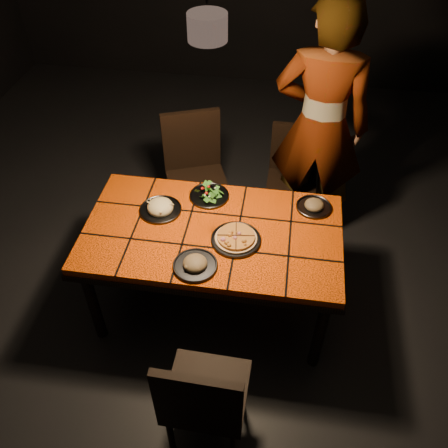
# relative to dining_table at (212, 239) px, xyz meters

# --- Properties ---
(room_shell) EXTENTS (6.04, 7.04, 3.08)m
(room_shell) POSITION_rel_dining_table_xyz_m (0.00, 0.00, 0.83)
(room_shell) COLOR black
(room_shell) RESTS_ON ground
(dining_table) EXTENTS (1.62, 0.92, 0.75)m
(dining_table) POSITION_rel_dining_table_xyz_m (0.00, 0.00, 0.00)
(dining_table) COLOR #FF5108
(dining_table) RESTS_ON ground
(chair_near) EXTENTS (0.43, 0.43, 0.93)m
(chair_near) POSITION_rel_dining_table_xyz_m (0.12, -0.99, -0.14)
(chair_near) COLOR black
(chair_near) RESTS_ON ground
(chair_far_left) EXTENTS (0.58, 0.58, 1.00)m
(chair_far_left) POSITION_rel_dining_table_xyz_m (-0.29, 0.85, -0.10)
(chair_far_left) COLOR black
(chair_far_left) RESTS_ON ground
(chair_far_right) EXTENTS (0.39, 0.39, 0.86)m
(chair_far_right) POSITION_rel_dining_table_xyz_m (0.48, 1.03, -0.18)
(chair_far_right) COLOR black
(chair_far_right) RESTS_ON ground
(diner) EXTENTS (0.74, 0.53, 1.92)m
(diner) POSITION_rel_dining_table_xyz_m (0.63, 0.95, 0.29)
(diner) COLOR brown
(diner) RESTS_ON ground
(pendant_lamp) EXTENTS (0.18, 0.18, 1.06)m
(pendant_lamp) POSITION_rel_dining_table_xyz_m (0.00, 0.00, 1.35)
(pendant_lamp) COLOR black
(pendant_lamp) RESTS_ON room_shell
(plate_pizza) EXTENTS (0.31, 0.31, 0.04)m
(plate_pizza) POSITION_rel_dining_table_xyz_m (0.16, -0.07, 0.10)
(plate_pizza) COLOR #313236
(plate_pizza) RESTS_ON dining_table
(plate_pasta) EXTENTS (0.27, 0.27, 0.09)m
(plate_pasta) POSITION_rel_dining_table_xyz_m (-0.36, 0.13, 0.10)
(plate_pasta) COLOR #313236
(plate_pasta) RESTS_ON dining_table
(plate_salad) EXTENTS (0.27, 0.27, 0.07)m
(plate_salad) POSITION_rel_dining_table_xyz_m (-0.07, 0.31, 0.10)
(plate_salad) COLOR #313236
(plate_salad) RESTS_ON dining_table
(plate_mushroom_a) EXTENTS (0.26, 0.26, 0.09)m
(plate_mushroom_a) POSITION_rel_dining_table_xyz_m (-0.05, -0.31, 0.10)
(plate_mushroom_a) COLOR #313236
(plate_mushroom_a) RESTS_ON dining_table
(plate_mushroom_b) EXTENTS (0.23, 0.23, 0.08)m
(plate_mushroom_b) POSITION_rel_dining_table_xyz_m (0.62, 0.30, 0.10)
(plate_mushroom_b) COLOR #313236
(plate_mushroom_b) RESTS_ON dining_table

